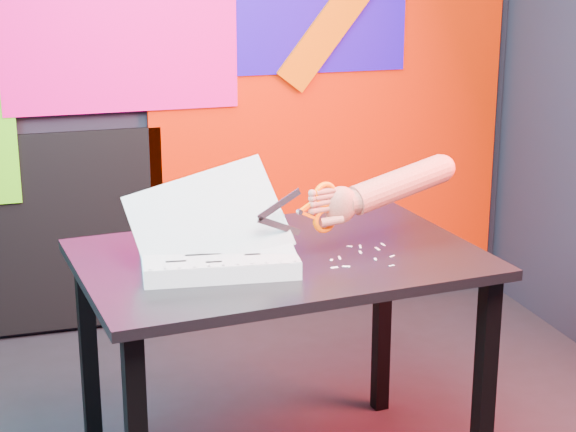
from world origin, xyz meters
name	(u,v)px	position (x,y,z in m)	size (l,w,h in m)	color
room	(283,50)	(0.00, 0.00, 1.35)	(3.01, 3.01, 2.71)	black
backdrop	(198,106)	(0.06, 1.46, 0.96)	(2.88, 0.05, 2.08)	#C31900
work_table	(280,285)	(0.01, 0.09, 0.65)	(1.21, 0.87, 0.75)	black
printout_stack	(217,256)	(-0.18, 0.04, 0.78)	(0.47, 0.36, 0.31)	silver
scissors	(319,208)	(0.11, 0.02, 0.90)	(0.25, 0.08, 0.15)	silver
hand_forearm	(390,187)	(0.35, 0.09, 0.93)	(0.49, 0.17, 0.16)	#B06151
paper_clippings	(359,255)	(0.23, 0.01, 0.75)	(0.22, 0.21, 0.00)	silver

